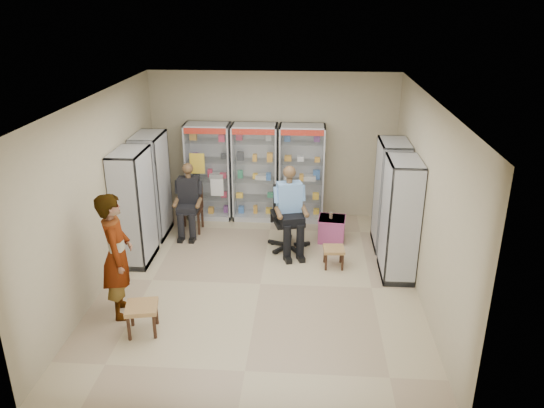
# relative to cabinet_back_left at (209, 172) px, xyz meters

# --- Properties ---
(floor) EXTENTS (6.00, 6.00, 0.00)m
(floor) POSITION_rel_cabinet_back_left_xyz_m (1.30, -2.73, -1.00)
(floor) COLOR tan
(floor) RESTS_ON ground
(room_shell) EXTENTS (5.02, 6.02, 3.01)m
(room_shell) POSITION_rel_cabinet_back_left_xyz_m (1.30, -2.73, 0.97)
(room_shell) COLOR tan
(room_shell) RESTS_ON ground
(cabinet_back_left) EXTENTS (0.90, 0.50, 2.00)m
(cabinet_back_left) POSITION_rel_cabinet_back_left_xyz_m (0.00, 0.00, 0.00)
(cabinet_back_left) COLOR #BABDC1
(cabinet_back_left) RESTS_ON floor
(cabinet_back_mid) EXTENTS (0.90, 0.50, 2.00)m
(cabinet_back_mid) POSITION_rel_cabinet_back_left_xyz_m (0.95, 0.00, 0.00)
(cabinet_back_mid) COLOR #A5A8AC
(cabinet_back_mid) RESTS_ON floor
(cabinet_back_right) EXTENTS (0.90, 0.50, 2.00)m
(cabinet_back_right) POSITION_rel_cabinet_back_left_xyz_m (1.90, 0.00, 0.00)
(cabinet_back_right) COLOR #A5A8AC
(cabinet_back_right) RESTS_ON floor
(cabinet_right_far) EXTENTS (0.90, 0.50, 2.00)m
(cabinet_right_far) POSITION_rel_cabinet_back_left_xyz_m (3.53, -1.13, 0.00)
(cabinet_right_far) COLOR #AAADB2
(cabinet_right_far) RESTS_ON floor
(cabinet_right_near) EXTENTS (0.90, 0.50, 2.00)m
(cabinet_right_near) POSITION_rel_cabinet_back_left_xyz_m (3.53, -2.23, 0.00)
(cabinet_right_near) COLOR #B7BABF
(cabinet_right_near) RESTS_ON floor
(cabinet_left_far) EXTENTS (0.90, 0.50, 2.00)m
(cabinet_left_far) POSITION_rel_cabinet_back_left_xyz_m (-0.93, -0.93, 0.00)
(cabinet_left_far) COLOR silver
(cabinet_left_far) RESTS_ON floor
(cabinet_left_near) EXTENTS (0.90, 0.50, 2.00)m
(cabinet_left_near) POSITION_rel_cabinet_back_left_xyz_m (-0.93, -2.03, 0.00)
(cabinet_left_near) COLOR #ADB0B4
(cabinet_left_near) RESTS_ON floor
(wooden_chair) EXTENTS (0.42, 0.42, 0.94)m
(wooden_chair) POSITION_rel_cabinet_back_left_xyz_m (-0.25, -0.73, -0.53)
(wooden_chair) COLOR black
(wooden_chair) RESTS_ON floor
(seated_customer) EXTENTS (0.44, 0.60, 1.34)m
(seated_customer) POSITION_rel_cabinet_back_left_xyz_m (-0.25, -0.78, -0.33)
(seated_customer) COLOR black
(seated_customer) RESTS_ON floor
(office_chair) EXTENTS (0.80, 0.80, 1.19)m
(office_chair) POSITION_rel_cabinet_back_left_xyz_m (1.70, -1.37, -0.41)
(office_chair) COLOR black
(office_chair) RESTS_ON floor
(seated_shopkeeper) EXTENTS (0.66, 0.80, 1.51)m
(seated_shopkeeper) POSITION_rel_cabinet_back_left_xyz_m (1.70, -1.42, -0.24)
(seated_shopkeeper) COLOR #73A4E4
(seated_shopkeeper) RESTS_ON floor
(pink_trunk) EXTENTS (0.52, 0.51, 0.46)m
(pink_trunk) POSITION_rel_cabinet_back_left_xyz_m (2.50, -0.99, -0.77)
(pink_trunk) COLOR #AE4579
(pink_trunk) RESTS_ON floor
(tea_glass) EXTENTS (0.07, 0.07, 0.11)m
(tea_glass) POSITION_rel_cabinet_back_left_xyz_m (2.48, -0.99, -0.48)
(tea_glass) COLOR #5E1908
(tea_glass) RESTS_ON pink_trunk
(woven_stool_a) EXTENTS (0.37, 0.37, 0.35)m
(woven_stool_a) POSITION_rel_cabinet_back_left_xyz_m (2.50, -2.04, -0.82)
(woven_stool_a) COLOR #A38444
(woven_stool_a) RESTS_ON floor
(woven_stool_b) EXTENTS (0.50, 0.50, 0.43)m
(woven_stool_b) POSITION_rel_cabinet_back_left_xyz_m (-0.21, -4.15, -0.79)
(woven_stool_b) COLOR #A86F47
(woven_stool_b) RESTS_ON floor
(standing_man) EXTENTS (0.61, 0.78, 1.88)m
(standing_man) POSITION_rel_cabinet_back_left_xyz_m (-0.65, -3.69, -0.06)
(standing_man) COLOR gray
(standing_man) RESTS_ON floor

